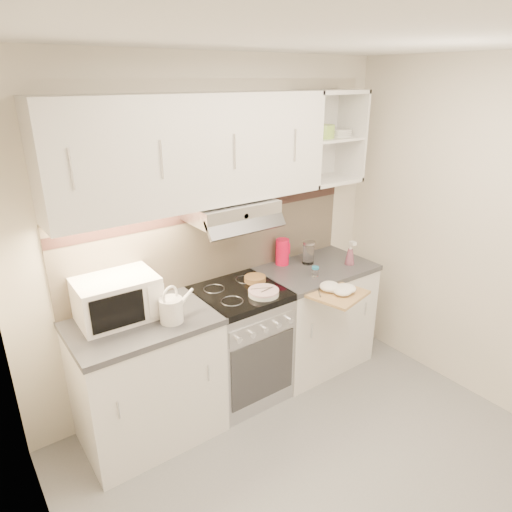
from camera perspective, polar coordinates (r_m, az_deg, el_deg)
The scene contains 17 objects.
ground at distance 3.18m, azimuth 10.57°, elevation -26.31°, with size 3.00×3.00×0.00m, color gray.
room_shell at distance 2.51m, azimuth 7.11°, elevation 4.86°, with size 3.04×2.84×2.52m.
base_cabinet_left at distance 3.26m, azimuth -13.38°, elevation -15.00°, with size 0.90×0.60×0.86m, color white.
worktop_left at distance 3.02m, azimuth -14.11°, elevation -8.10°, with size 0.92×0.62×0.04m, color #47474C.
base_cabinet_right at distance 3.95m, azimuth 7.13°, elevation -7.60°, with size 0.90×0.60×0.86m, color white.
worktop_right at distance 3.75m, azimuth 7.45°, elevation -1.59°, with size 0.92×0.62×0.04m, color #47474C.
electric_range at distance 3.53m, azimuth -2.01°, elevation -10.84°, with size 0.60×0.60×0.90m.
microwave at distance 3.02m, azimuth -17.02°, elevation -5.04°, with size 0.50×0.38×0.28m.
watering_can at distance 2.92m, azimuth -10.43°, elevation -6.46°, with size 0.28×0.17×0.25m.
plate_stack at distance 3.23m, azimuth 0.95°, elevation -4.56°, with size 0.22×0.22×0.05m.
bread_loaf at distance 3.44m, azimuth -0.12°, elevation -2.88°, with size 0.16×0.16×0.04m, color #A98445.
pink_pitcher at distance 3.73m, azimuth 3.32°, elevation 0.53°, with size 0.12×0.11×0.22m.
glass_jar at distance 3.76m, azimuth 6.56°, elevation 0.43°, with size 0.10×0.10×0.19m.
spice_jar at distance 3.55m, azimuth 7.41°, elevation -1.93°, with size 0.05×0.05×0.08m.
spray_bottle at distance 3.81m, azimuth 11.67°, elevation 0.18°, with size 0.08×0.08×0.21m.
cutting_board at distance 3.37m, azimuth 10.20°, elevation -4.71°, with size 0.37×0.34×0.02m, color tan.
dish_towel at distance 3.37m, azimuth 10.27°, elevation -3.87°, with size 0.26×0.22×0.07m, color silver, non-canonical shape.
Camera 1 is at (-1.65, -1.39, 2.34)m, focal length 32.00 mm.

